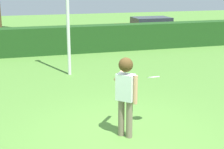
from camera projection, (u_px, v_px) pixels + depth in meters
ground_plane at (120, 134)px, 7.61m from camera, size 60.00×60.00×0.00m
person at (126, 88)px, 7.22m from camera, size 0.51×0.82×1.77m
frisbee at (154, 77)px, 7.76m from camera, size 0.28×0.27×0.11m
hedge_row at (59, 40)px, 16.12m from camera, size 20.17×0.90×1.28m
parked_car_red at (151, 27)px, 20.69m from camera, size 4.21×1.82×1.25m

